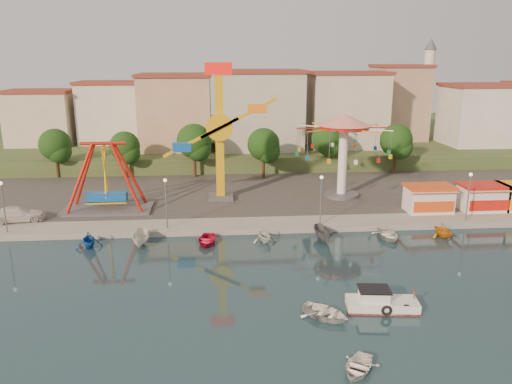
{
  "coord_description": "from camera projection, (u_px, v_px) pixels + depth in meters",
  "views": [
    {
      "loc": [
        -2.75,
        -36.35,
        17.66
      ],
      "look_at": [
        1.28,
        14.0,
        4.0
      ],
      "focal_mm": 35.0,
      "sensor_mm": 36.0,
      "label": 1
    }
  ],
  "objects": [
    {
      "name": "cabin_motorboat",
      "position": [
        380.0,
        303.0,
        36.0
      ],
      "size": [
        5.28,
        2.52,
        1.79
      ],
      "rotation": [
        0.0,
        0.0,
        -0.12
      ],
      "color": "white",
      "rests_on": "ground"
    },
    {
      "name": "rowboat_a",
      "position": [
        325.0,
        313.0,
        34.91
      ],
      "size": [
        4.4,
        4.36,
        0.75
      ],
      "primitive_type": "imported",
      "rotation": [
        0.0,
        0.0,
        0.81
      ],
      "color": "white",
      "rests_on": "ground"
    },
    {
      "name": "tree_5",
      "position": [
        396.0,
        140.0,
        74.35
      ],
      "size": [
        4.83,
        4.83,
        7.54
      ],
      "color": "#382314",
      "rests_on": "quay_deck"
    },
    {
      "name": "tree_4",
      "position": [
        327.0,
        139.0,
        75.32
      ],
      "size": [
        4.86,
        4.86,
        7.6
      ],
      "color": "#382314",
      "rests_on": "quay_deck"
    },
    {
      "name": "asphalt_pad",
      "position": [
        237.0,
        186.0,
        68.51
      ],
      "size": [
        90.0,
        28.0,
        0.01
      ],
      "primitive_type": "cube",
      "color": "#4C4944",
      "rests_on": "quay_deck"
    },
    {
      "name": "minaret",
      "position": [
        427.0,
        86.0,
        91.26
      ],
      "size": [
        2.8,
        2.8,
        18.0
      ],
      "color": "silver",
      "rests_on": "hill_terrace"
    },
    {
      "name": "lamp_post_1",
      "position": [
        166.0,
        205.0,
        50.88
      ],
      "size": [
        0.14,
        0.14,
        5.0
      ],
      "primitive_type": "cylinder",
      "color": "#59595E",
      "rests_on": "quay_deck"
    },
    {
      "name": "building_4",
      "position": [
        338.0,
        115.0,
        89.51
      ],
      "size": [
        10.75,
        9.23,
        9.24
      ],
      "primitive_type": "cube",
      "color": "beige",
      "rests_on": "hill_terrace"
    },
    {
      "name": "booth_mid",
      "position": [
        483.0,
        197.0,
        57.23
      ],
      "size": [
        5.4,
        3.78,
        3.08
      ],
      "color": "white",
      "rests_on": "quay_deck"
    },
    {
      "name": "lamp_post_0",
      "position": [
        4.0,
        209.0,
        49.65
      ],
      "size": [
        0.14,
        0.14,
        5.0
      ],
      "primitive_type": "cylinder",
      "color": "#59595E",
      "rests_on": "quay_deck"
    },
    {
      "name": "quay_deck",
      "position": [
        230.0,
        147.0,
        99.38
      ],
      "size": [
        200.0,
        100.0,
        0.6
      ],
      "primitive_type": "cube",
      "color": "#9E998E",
      "rests_on": "ground"
    },
    {
      "name": "pirate_ship_ride",
      "position": [
        106.0,
        178.0,
        56.6
      ],
      "size": [
        10.0,
        5.0,
        8.0
      ],
      "color": "#59595E",
      "rests_on": "quay_deck"
    },
    {
      "name": "lamp_post_2",
      "position": [
        321.0,
        201.0,
        52.11
      ],
      "size": [
        0.14,
        0.14,
        5.0
      ],
      "primitive_type": "cylinder",
      "color": "#59595E",
      "rests_on": "quay_deck"
    },
    {
      "name": "rowboat_b",
      "position": [
        358.0,
        367.0,
        28.9
      ],
      "size": [
        3.46,
        3.71,
        0.63
      ],
      "primitive_type": "imported",
      "rotation": [
        0.0,
        0.0,
        -0.58
      ],
      "color": "white",
      "rests_on": "ground"
    },
    {
      "name": "ground",
      "position": [
        254.0,
        286.0,
        39.8
      ],
      "size": [
        200.0,
        200.0,
        0.0
      ],
      "primitive_type": "plane",
      "color": "#132935",
      "rests_on": "ground"
    },
    {
      "name": "tree_1",
      "position": [
        125.0,
        147.0,
        72.08
      ],
      "size": [
        4.35,
        4.35,
        6.8
      ],
      "color": "#382314",
      "rests_on": "quay_deck"
    },
    {
      "name": "van",
      "position": [
        18.0,
        214.0,
        53.49
      ],
      "size": [
        5.87,
        3.32,
        1.6
      ],
      "primitive_type": "imported",
      "rotation": [
        0.0,
        0.0,
        1.77
      ],
      "color": "silver",
      "rests_on": "quay_deck"
    },
    {
      "name": "wave_swinger",
      "position": [
        344.0,
        137.0,
        61.4
      ],
      "size": [
        11.6,
        11.6,
        10.4
      ],
      "color": "#59595E",
      "rests_on": "quay_deck"
    },
    {
      "name": "building_6",
      "position": [
        483.0,
        107.0,
        87.74
      ],
      "size": [
        8.23,
        8.98,
        12.36
      ],
      "primitive_type": "cube",
      "color": "silver",
      "rests_on": "hill_terrace"
    },
    {
      "name": "booth_left",
      "position": [
        429.0,
        198.0,
        56.73
      ],
      "size": [
        5.4,
        3.78,
        3.08
      ],
      "color": "white",
      "rests_on": "quay_deck"
    },
    {
      "name": "moored_boat_6",
      "position": [
        388.0,
        235.0,
        50.23
      ],
      "size": [
        2.82,
        3.84,
        0.77
      ],
      "primitive_type": "imported",
      "rotation": [
        0.0,
        0.0,
        0.04
      ],
      "color": "silver",
      "rests_on": "ground"
    },
    {
      "name": "moored_boat_3",
      "position": [
        207.0,
        240.0,
        48.83
      ],
      "size": [
        3.0,
        3.91,
        0.75
      ],
      "primitive_type": "imported",
      "rotation": [
        0.0,
        0.0,
        -0.12
      ],
      "color": "red",
      "rests_on": "ground"
    },
    {
      "name": "hill_terrace",
      "position": [
        230.0,
        138.0,
        103.88
      ],
      "size": [
        200.0,
        60.0,
        3.0
      ],
      "primitive_type": "cube",
      "color": "#384C26",
      "rests_on": "ground"
    },
    {
      "name": "moored_boat_7",
      "position": [
        443.0,
        230.0,
        50.58
      ],
      "size": [
        2.98,
        3.26,
        1.46
      ],
      "primitive_type": "imported",
      "rotation": [
        0.0,
        0.0,
        0.24
      ],
      "color": "orange",
      "rests_on": "ground"
    },
    {
      "name": "tree_3",
      "position": [
        264.0,
        144.0,
        71.72
      ],
      "size": [
        4.68,
        4.68,
        7.32
      ],
      "color": "#382314",
      "rests_on": "quay_deck"
    },
    {
      "name": "kamikaze_tower",
      "position": [
        224.0,
        138.0,
        60.01
      ],
      "size": [
        9.11,
        3.1,
        16.5
      ],
      "color": "#59595E",
      "rests_on": "quay_deck"
    },
    {
      "name": "moored_boat_4",
      "position": [
        264.0,
        235.0,
        49.17
      ],
      "size": [
        2.97,
        3.25,
        1.45
      ],
      "primitive_type": "imported",
      "rotation": [
        0.0,
        0.0,
        0.25
      ],
      "color": "silver",
      "rests_on": "ground"
    },
    {
      "name": "building_3",
      "position": [
        265.0,
        118.0,
        85.21
      ],
      "size": [
        12.59,
        10.5,
        9.2
      ],
      "primitive_type": "cube",
      "color": "beige",
      "rests_on": "hill_terrace"
    },
    {
      "name": "building_2",
      "position": [
        185.0,
        111.0,
        86.92
      ],
      "size": [
        11.95,
        9.28,
        11.23
      ],
      "primitive_type": "cube",
      "color": "tan",
      "rests_on": "hill_terrace"
    },
    {
      "name": "moored_boat_5",
      "position": [
        323.0,
        234.0,
        49.64
      ],
      "size": [
        1.83,
        3.69,
        1.37
      ],
      "primitive_type": "imported",
      "rotation": [
        0.0,
        0.0,
        0.15
      ],
      "color": "#535458",
      "rests_on": "ground"
    },
    {
      "name": "tree_2",
      "position": [
        194.0,
        141.0,
        72.25
      ],
      "size": [
        5.02,
        5.02,
        7.85
      ],
      "color": "#382314",
      "rests_on": "quay_deck"
    },
    {
      "name": "moored_boat_2",
      "position": [
        141.0,
        239.0,
        48.25
      ],
      "size": [
        1.53,
        3.72,
        1.42
      ],
      "primitive_type": "imported",
      "rotation": [
        0.0,
        0.0,
        -0.04
      ],
      "color": "silver",
      "rests_on": "ground"
    },
    {
      "name": "building_5",
      "position": [
        414.0,
        110.0,
        88.48
      ],
      "size": [
        12.77,
        10.96,
        11.21
      ],
      "primitive_type": "cube",
      "color": "tan",
      "rests_on": "hill_terrace"
    },
    {
      "name": "building_1",
      "position": [
        108.0,
        120.0,
        85.69
      ],
      "size": [
        12.33,
        9.01,
        8.63
      ],
      "primitive_type": "cube",
      "color": "silver",
      "rests_on": "hill_terrace"
    },
    {
      "name": "moored_boat_1",
      "position": [
        89.0,
        239.0,
        47.86
      ],
      "size": [
        3.21,
        3.48,
        1.52
      ],
      "primitive_type": "imported",
      "rotation": [
        0.0,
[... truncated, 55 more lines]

